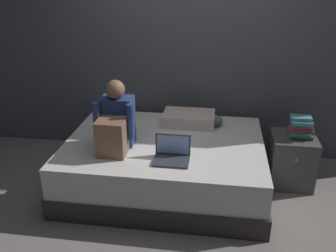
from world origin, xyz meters
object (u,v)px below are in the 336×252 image
object	(u,v)px
bed	(165,163)
nightstand	(291,160)
laptop	(172,154)
pillow	(189,118)
clothes_pile	(212,121)
person_sitting	(115,123)
book_stack	(301,127)

from	to	relation	value
bed	nightstand	size ratio (longest dim) A/B	3.70
laptop	pillow	world-z (taller)	laptop
clothes_pile	laptop	bearing A→B (deg)	-112.36
nightstand	pillow	distance (m)	1.16
bed	clothes_pile	world-z (taller)	clothes_pile
person_sitting	pillow	xyz separation A→B (m)	(0.63, 0.66, -0.19)
nightstand	laptop	world-z (taller)	laptop
book_stack	clothes_pile	bearing A→B (deg)	166.59
nightstand	clothes_pile	world-z (taller)	clothes_pile
nightstand	laptop	bearing A→B (deg)	-152.41
person_sitting	clothes_pile	distance (m)	1.12
pillow	clothes_pile	xyz separation A→B (m)	(0.26, -0.01, -0.01)
nightstand	book_stack	bearing A→B (deg)	-14.49
person_sitting	pillow	bearing A→B (deg)	46.26
pillow	bed	bearing A→B (deg)	-113.87
bed	person_sitting	size ratio (longest dim) A/B	3.05
bed	person_sitting	bearing A→B (deg)	-153.92
laptop	book_stack	bearing A→B (deg)	26.43
bed	clothes_pile	size ratio (longest dim) A/B	9.01
laptop	clothes_pile	world-z (taller)	laptop
clothes_pile	nightstand	bearing A→B (deg)	-13.36
bed	nightstand	xyz separation A→B (m)	(1.30, 0.24, 0.01)
person_sitting	book_stack	world-z (taller)	person_sitting
nightstand	pillow	xyz separation A→B (m)	(-1.10, 0.21, 0.32)
nightstand	book_stack	xyz separation A→B (m)	(0.04, -0.01, 0.38)
bed	person_sitting	xyz separation A→B (m)	(-0.44, -0.21, 0.51)
bed	pillow	xyz separation A→B (m)	(0.20, 0.45, 0.33)
person_sitting	laptop	world-z (taller)	person_sitting
pillow	clothes_pile	size ratio (longest dim) A/B	2.52
person_sitting	nightstand	bearing A→B (deg)	14.52
person_sitting	laptop	size ratio (longest dim) A/B	2.05
laptop	book_stack	distance (m)	1.36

